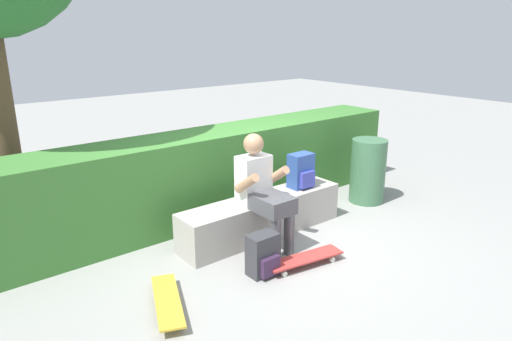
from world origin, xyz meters
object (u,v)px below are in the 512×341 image
person_skater (262,189)px  backpack_on_ground (263,255)px  skateboard_near_person (305,259)px  backpack_on_bench (301,171)px  trash_bin (368,171)px  bench_main (263,216)px  skateboard_beside_bench (167,301)px

person_skater → backpack_on_ground: 0.74m
skateboard_near_person → backpack_on_ground: size_ratio=2.06×
backpack_on_ground → backpack_on_bench: bearing=30.6°
backpack_on_bench → person_skater: bearing=-165.2°
backpack_on_ground → trash_bin: bearing=14.8°
skateboard_near_person → backpack_on_bench: 1.20m
bench_main → backpack_on_bench: (0.57, -0.01, 0.41)m
bench_main → backpack_on_ground: bearing=-129.4°
person_skater → backpack_on_bench: size_ratio=2.96×
skateboard_near_person → backpack_on_bench: backpack_on_bench is taller
person_skater → trash_bin: (1.91, 0.13, -0.22)m
person_skater → backpack_on_ground: person_skater is taller
person_skater → skateboard_near_person: (0.04, -0.60, -0.56)m
backpack_on_ground → bench_main: bearing=50.6°
bench_main → trash_bin: 1.74m
trash_bin → backpack_on_bench: bearing=176.9°
skateboard_beside_bench → backpack_on_bench: size_ratio=2.04×
skateboard_near_person → backpack_on_ground: bearing=162.5°
skateboard_near_person → backpack_on_ground: 0.45m
backpack_on_bench → trash_bin: 1.18m
backpack_on_bench → trash_bin: bearing=-3.1°
bench_main → skateboard_near_person: bench_main is taller
backpack_on_ground → skateboard_beside_bench: bearing=176.4°
bench_main → skateboard_beside_bench: (-1.52, -0.61, -0.14)m
skateboard_beside_bench → bench_main: bearing=22.0°
skateboard_beside_bench → backpack_on_ground: size_ratio=2.04×
bench_main → skateboard_beside_bench: bearing=-158.0°
person_skater → bench_main: bearing=49.3°
skateboard_near_person → skateboard_beside_bench: size_ratio=1.01×
skateboard_near_person → person_skater: bearing=93.6°
backpack_on_ground → person_skater: bearing=51.2°
person_skater → trash_bin: 1.92m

